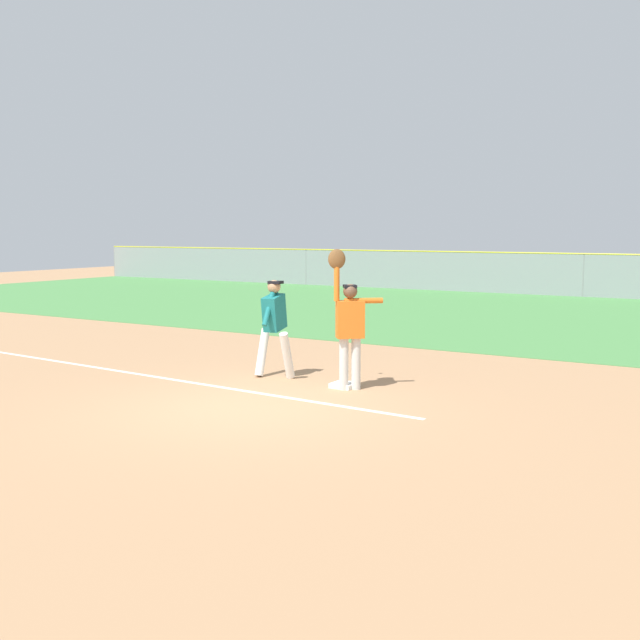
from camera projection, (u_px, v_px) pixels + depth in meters
name	position (u px, v px, depth m)	size (l,w,h in m)	color
ground_plane	(252.00, 408.00, 11.06)	(68.92, 68.92, 0.00)	tan
outfield_grass	(526.00, 316.00, 22.89)	(50.75, 15.19, 0.01)	#4C8C47
chalk_foul_line	(129.00, 372.00, 13.77)	(12.00, 0.10, 0.01)	white
first_base	(344.00, 385.00, 12.47)	(0.38, 0.38, 0.08)	white
fielder	(349.00, 321.00, 12.18)	(0.77, 0.65, 2.28)	silver
runner	(274.00, 321.00, 13.18)	(0.79, 0.84, 1.72)	white
baseball	(335.00, 262.00, 12.54)	(0.07, 0.07, 0.07)	white
outfield_fence	(583.00, 275.00, 29.24)	(50.83, 0.08, 1.70)	#93999E
parked_car_blue	(364.00, 269.00, 37.05)	(4.46, 2.24, 1.25)	#23389E
parked_car_green	(466.00, 271.00, 35.18)	(4.57, 2.46, 1.25)	#1E6B33
parked_car_tan	(582.00, 275.00, 32.33)	(4.59, 2.50, 1.25)	tan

